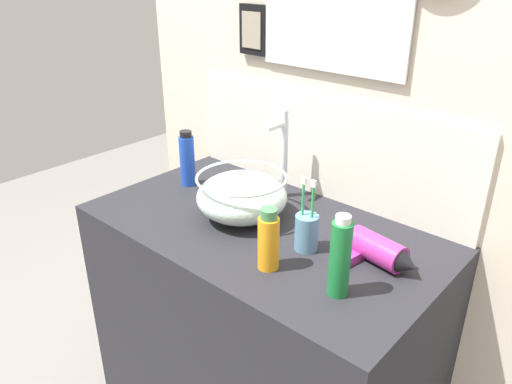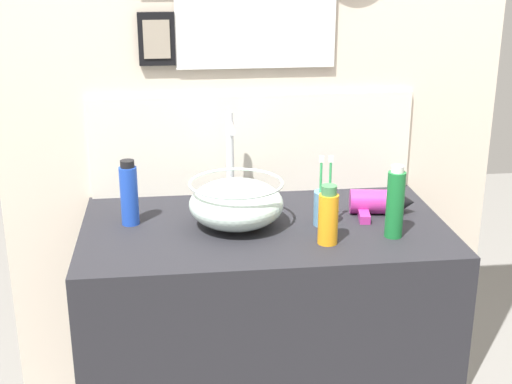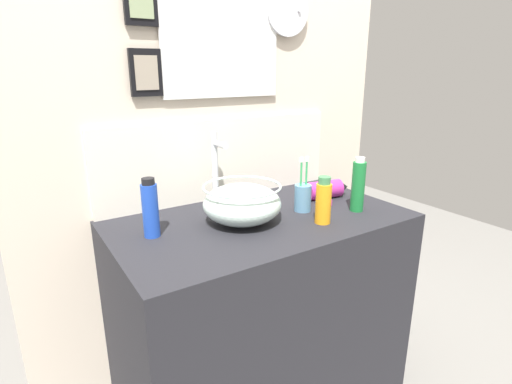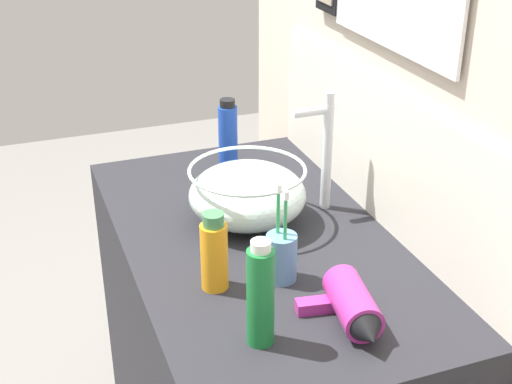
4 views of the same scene
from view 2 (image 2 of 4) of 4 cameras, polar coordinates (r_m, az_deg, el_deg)
The scene contains 9 objects.
vanity_counter at distance 2.24m, azimuth 0.62°, elevation -13.26°, with size 1.04×0.59×0.89m, color #232328.
back_panel at distance 2.26m, azimuth -0.38°, elevation 7.04°, with size 1.58×0.10×2.33m.
glass_bowl_sink at distance 2.00m, azimuth -1.58°, elevation -0.93°, with size 0.27×0.27×0.13m.
faucet at distance 2.15m, azimuth -2.08°, elevation 3.10°, with size 0.02×0.10×0.29m.
hair_drier at distance 2.14m, azimuth 9.86°, elevation -0.84°, with size 0.20×0.14×0.07m.
toothbrush_cup at distance 2.03m, azimuth 5.50°, elevation -1.21°, with size 0.06×0.06×0.21m.
shampoo_bottle at distance 1.89m, azimuth 5.79°, elevation -1.95°, with size 0.05×0.05×0.16m.
soap_dispenser at distance 2.04m, azimuth -10.12°, elevation -0.14°, with size 0.05×0.05×0.19m.
lotion_bottle at distance 1.96m, azimuth 11.07°, elevation -0.88°, with size 0.05×0.05×0.20m.
Camera 2 is at (-0.25, -1.87, 1.65)m, focal length 50.00 mm.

